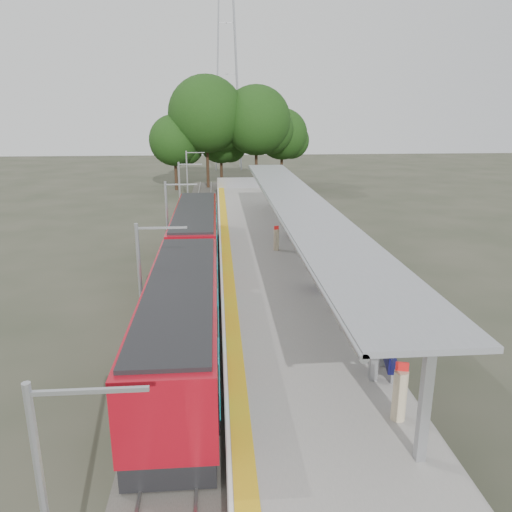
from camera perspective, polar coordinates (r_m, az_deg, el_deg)
The scene contains 16 objects.
ground at distance 16.19m, azimuth 7.92°, elevation -20.70°, with size 200.00×200.00×0.00m, color #474438.
trackbed at distance 33.98m, azimuth -6.73°, elevation -0.12°, with size 3.00×70.00×0.24m, color #59544C.
platform at distance 33.99m, azimuth 0.85°, elevation 0.67°, with size 6.00×50.00×1.00m, color gray.
tactile_strip at distance 33.72m, azimuth -3.46°, elevation 1.41°, with size 0.60×50.00×0.02m, color gold.
end_fence at distance 58.17m, azimuth -1.46°, elevation 8.39°, with size 6.00×0.10×1.20m, color #9EA0A5.
train at distance 25.70m, azimuth -7.47°, elevation -1.10°, with size 2.74×27.60×3.62m.
canopy at distance 29.65m, azimuth 4.68°, elevation 5.62°, with size 3.27×38.00×3.66m.
pylon at distance 86.09m, azimuth -3.38°, elevation 22.59°, with size 8.00×4.00×38.00m, color #9EA0A5, non-canonical shape.
tree_cluster at distance 64.17m, azimuth -3.04°, elevation 14.81°, with size 20.21×11.88×13.83m.
catenary_masts at distance 32.44m, azimuth -9.99°, elevation 4.04°, with size 2.08×48.16×5.40m.
bench_near at distance 17.85m, azimuth 14.96°, elevation -11.54°, with size 0.73×1.53×1.01m.
bench_mid at distance 25.26m, azimuth 7.33°, elevation -2.54°, with size 0.86×1.68×1.10m.
bench_far at distance 34.90m, azimuth 5.01°, elevation 2.77°, with size 0.88×1.54×1.01m.
info_pillar_near at distance 15.53m, azimuth 16.09°, elevation -15.00°, with size 0.42×0.42×1.84m.
info_pillar_far at distance 32.04m, azimuth 2.33°, elevation 1.88°, with size 0.36×0.36×1.59m.
litter_bin at distance 22.63m, azimuth 9.09°, elevation -5.18°, with size 0.47×0.47×0.96m, color #9EA0A5.
Camera 1 is at (-3.09, -12.56, 9.73)m, focal length 35.00 mm.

